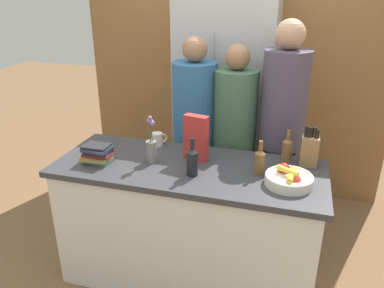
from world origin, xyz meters
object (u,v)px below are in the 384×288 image
at_px(book_stack, 97,154).
at_px(person_at_sink, 195,129).
at_px(knife_block, 309,150).
at_px(cereal_box, 196,138).
at_px(flower_vase, 151,145).
at_px(refrigerator, 226,102).
at_px(coffee_mug, 158,139).
at_px(person_in_red_tee, 281,127).
at_px(fruit_bowl, 289,178).
at_px(person_in_blue, 234,135).
at_px(bottle_wine, 192,161).
at_px(bottle_vinegar, 260,161).
at_px(bottle_oil, 287,149).

bearing_deg(book_stack, person_at_sink, 57.31).
height_order(knife_block, cereal_box, cereal_box).
bearing_deg(flower_vase, book_stack, -162.36).
bearing_deg(flower_vase, refrigerator, 77.37).
height_order(knife_block, coffee_mug, knife_block).
relative_size(book_stack, person_at_sink, 0.12).
relative_size(cereal_box, book_stack, 1.59).
height_order(refrigerator, person_in_red_tee, refrigerator).
relative_size(refrigerator, fruit_bowl, 7.06).
bearing_deg(book_stack, person_in_blue, 42.82).
xyz_separation_m(bottle_wine, person_in_blue, (0.13, 0.73, -0.09)).
relative_size(bottle_wine, person_at_sink, 0.15).
xyz_separation_m(book_stack, person_in_blue, (0.79, 0.73, -0.06)).
distance_m(bottle_vinegar, person_in_blue, 0.66).
distance_m(book_stack, bottle_vinegar, 1.06).
xyz_separation_m(knife_block, person_at_sink, (-0.89, 0.37, -0.08)).
bearing_deg(fruit_bowl, bottle_oil, 95.68).
distance_m(flower_vase, person_at_sink, 0.64).
xyz_separation_m(flower_vase, bottle_wine, (0.32, -0.11, -0.02)).
distance_m(flower_vase, bottle_wine, 0.33).
xyz_separation_m(bottle_oil, bottle_wine, (-0.55, -0.38, 0.01)).
relative_size(knife_block, person_in_red_tee, 0.15).
bearing_deg(book_stack, bottle_wine, -0.04).
xyz_separation_m(refrigerator, person_in_red_tee, (0.54, -0.56, 0.01)).
xyz_separation_m(book_stack, bottle_wine, (0.66, -0.00, 0.04)).
distance_m(flower_vase, book_stack, 0.36).
bearing_deg(book_stack, coffee_mug, 53.48).
height_order(refrigerator, bottle_vinegar, refrigerator).
xyz_separation_m(coffee_mug, bottle_vinegar, (0.77, -0.24, 0.04)).
bearing_deg(bottle_oil, person_in_blue, 140.12).
bearing_deg(person_in_red_tee, refrigerator, 138.24).
bearing_deg(refrigerator, bottle_vinegar, -68.68).
bearing_deg(bottle_oil, knife_block, -11.40).
height_order(cereal_box, bottle_vinegar, cereal_box).
height_order(fruit_bowl, bottle_vinegar, bottle_vinegar).
bearing_deg(person_at_sink, knife_block, -0.33).
height_order(fruit_bowl, bottle_oil, bottle_oil).
relative_size(flower_vase, cereal_box, 1.06).
height_order(knife_block, flower_vase, flower_vase).
bearing_deg(bottle_wine, person_in_red_tee, 56.12).
xyz_separation_m(person_at_sink, person_in_blue, (0.32, 0.00, -0.03)).
xyz_separation_m(bottle_vinegar, person_in_blue, (-0.27, 0.60, -0.08)).
relative_size(refrigerator, flower_vase, 6.10).
bearing_deg(bottle_vinegar, bottle_oil, 58.14).
bearing_deg(person_in_red_tee, cereal_box, -132.72).
height_order(flower_vase, person_in_red_tee, person_in_red_tee).
bearing_deg(bottle_vinegar, bottle_wine, -161.24).
distance_m(flower_vase, coffee_mug, 0.29).
height_order(fruit_bowl, cereal_box, cereal_box).
distance_m(refrigerator, knife_block, 1.19).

